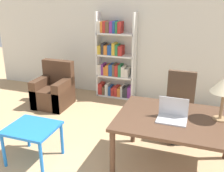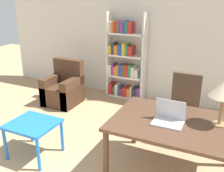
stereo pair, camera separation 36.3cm
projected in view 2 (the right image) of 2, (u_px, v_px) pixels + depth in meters
name	position (u px, v px, depth m)	size (l,w,h in m)	color
wall_back	(168.00, 38.00, 5.29)	(8.00, 0.06, 2.70)	silver
desk	(173.00, 128.00, 3.20)	(1.48, 1.09, 0.75)	#4C3323
laptop	(169.00, 118.00, 3.13)	(0.36, 0.26, 0.27)	#B2B2B7
table_lamp	(224.00, 90.00, 2.95)	(0.33, 0.33, 0.56)	olive
office_chair	(183.00, 113.00, 4.10)	(0.59, 0.59, 1.06)	black
side_table_blue	(33.00, 127.00, 3.66)	(0.65, 0.59, 0.52)	blue
armchair	(64.00, 90.00, 5.50)	(0.67, 0.69, 0.91)	#472D1E
bookshelf	(125.00, 63.00, 5.67)	(0.84, 0.28, 1.85)	white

